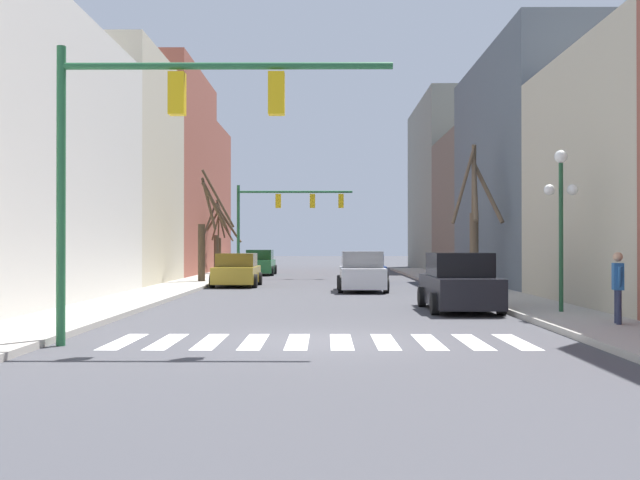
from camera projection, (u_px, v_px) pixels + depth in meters
ground_plane at (320, 341)px, 15.50m from camera, size 240.00×240.00×0.00m
sidewalk_left at (4, 337)px, 15.54m from camera, size 2.41×90.00×0.15m
sidewalk_right at (637, 338)px, 15.45m from camera, size 2.41×90.00×0.15m
building_row_left at (103, 168)px, 36.63m from camera, size 6.00×52.98×13.08m
building_row_right at (519, 179)px, 41.17m from camera, size 6.00×59.81×13.67m
crosswalk_stripes at (319, 342)px, 15.40m from camera, size 8.55×2.60×0.01m
traffic_signal_near at (159, 128)px, 14.80m from camera, size 6.66×0.28×5.94m
traffic_signal_far at (283, 209)px, 45.03m from camera, size 6.97×0.28×5.61m
street_lamp_right_corner at (561, 198)px, 20.73m from camera, size 0.95×0.36×4.48m
car_parked_left_near at (362, 273)px, 32.29m from camera, size 2.10×4.35×1.72m
car_driving_away_lane at (366, 269)px, 39.07m from camera, size 2.10×4.54×1.54m
car_parked_left_far at (260, 263)px, 49.84m from camera, size 2.04×4.54×1.68m
car_parked_left_mid at (459, 284)px, 22.71m from camera, size 2.11×4.62×1.76m
car_parked_right_near at (237, 271)px, 36.05m from camera, size 2.20×4.19×1.60m
pedestrian_on_left_sidewalk at (618, 281)px, 17.46m from camera, size 0.30×0.72×1.68m
street_tree_left_far at (475, 220)px, 32.27m from camera, size 2.15×3.20×6.24m
street_tree_right_mid at (206, 234)px, 38.64m from camera, size 1.72×2.62×5.75m
street_tree_left_mid at (219, 243)px, 49.85m from camera, size 3.05×2.07×4.21m
street_tree_left_near at (218, 240)px, 48.52m from camera, size 2.13×2.22×4.82m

